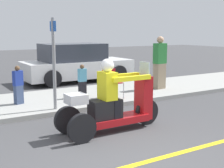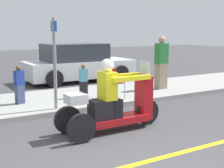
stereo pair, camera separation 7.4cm
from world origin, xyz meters
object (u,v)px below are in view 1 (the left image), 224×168
spectator_far_back (160,64)px  folding_chair_set_back (111,80)px  spectator_near_curb (18,86)px  motorcycle_trike (113,105)px  spectator_with_child (82,81)px  parked_car_lot_right (76,64)px  street_sign (54,60)px

spectator_far_back → folding_chair_set_back: bearing=-169.6°
spectator_near_curb → spectator_far_back: spectator_far_back is taller
motorcycle_trike → spectator_with_child: 2.84m
spectator_near_curb → parked_car_lot_right: size_ratio=0.23×
spectator_near_curb → street_sign: (0.62, -1.01, 0.71)m
motorcycle_trike → parked_car_lot_right: parked_car_lot_right is taller
spectator_far_back → folding_chair_set_back: (-2.10, -0.39, -0.32)m
motorcycle_trike → spectator_far_back: spectator_far_back is taller
spectator_with_child → street_sign: (-1.17, -0.90, 0.74)m
spectator_near_curb → street_sign: street_sign is taller
spectator_near_curb → spectator_with_child: spectator_near_curb is taller
spectator_near_curb → folding_chair_set_back: size_ratio=1.23×
spectator_with_child → street_sign: bearing=-142.6°
spectator_far_back → street_sign: (-3.95, -0.81, 0.37)m
folding_chair_set_back → motorcycle_trike: bearing=-120.4°
spectator_near_curb → spectator_with_child: bearing=-3.6°
spectator_near_curb → folding_chair_set_back: 2.54m
spectator_near_curb → spectator_with_child: size_ratio=1.06×
motorcycle_trike → parked_car_lot_right: (2.05, 6.17, 0.18)m
parked_car_lot_right → street_sign: 5.04m
street_sign → motorcycle_trike: bearing=-74.9°
parked_car_lot_right → folding_chair_set_back: bearing=-100.3°
motorcycle_trike → spectator_far_back: size_ratio=1.32×
motorcycle_trike → folding_chair_set_back: 2.66m
spectator_near_curb → street_sign: bearing=-58.4°
motorcycle_trike → street_sign: size_ratio=1.03×
parked_car_lot_right → street_sign: bearing=-120.7°
spectator_far_back → motorcycle_trike: bearing=-142.1°
spectator_with_child → folding_chair_set_back: (0.68, -0.47, 0.05)m
spectator_with_child → street_sign: street_sign is taller
spectator_with_child → folding_chair_set_back: size_ratio=1.16×
motorcycle_trike → spectator_far_back: 4.38m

